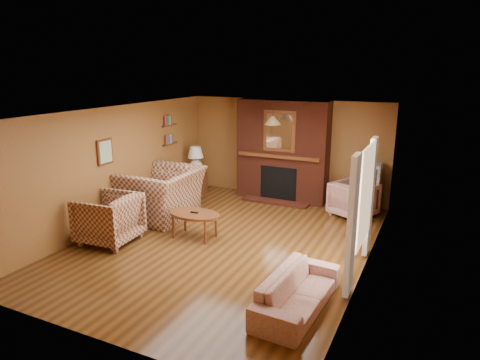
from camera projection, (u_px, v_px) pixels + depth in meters
The scene contains 20 objects.
floor at pixel (226, 242), 7.93m from camera, with size 6.50×6.50×0.00m, color #47280F.
ceiling at pixel (224, 112), 7.31m from camera, with size 6.50×6.50×0.00m, color silver.
wall_back at pixel (286, 149), 10.45m from camera, with size 6.50×6.50×0.00m, color #9B5A30.
wall_front at pixel (91, 247), 4.78m from camera, with size 6.50×6.50×0.00m, color #9B5A30.
wall_left at pixel (116, 166), 8.66m from camera, with size 6.50×6.50×0.00m, color #9B5A30.
wall_right at pixel (369, 198), 6.58m from camera, with size 6.50×6.50×0.00m, color #9B5A30.
fireplace at pixel (282, 152), 10.23m from camera, with size 2.20×0.82×2.40m.
window_right at pixel (363, 205), 6.44m from camera, with size 0.10×1.85×2.00m.
bookshelf at pixel (171, 131), 10.17m from camera, with size 0.09×0.55×0.71m.
botanical_print at pixel (105, 152), 8.29m from camera, with size 0.05×0.40×0.50m.
pendant_light at pixel (273, 120), 9.42m from camera, with size 0.36×0.36×0.48m.
plaid_loveseat at pixel (162, 194), 9.11m from camera, with size 1.62×1.42×1.05m, color maroon.
plaid_armchair at pixel (109, 218), 7.84m from camera, with size 0.97×1.00×0.91m, color maroon.
floral_sofa at pixel (298, 291), 5.70m from camera, with size 1.71×0.67×0.50m, color beige.
floral_armchair at pixel (354, 199), 9.20m from camera, with size 0.82×0.84×0.77m, color beige.
coffee_table at pixel (194, 216), 8.04m from camera, with size 1.03×0.64×0.51m.
side_table at pixel (196, 183), 10.86m from camera, with size 0.43×0.43×0.57m, color #5F2E16.
table_lamp at pixel (196, 158), 10.70m from camera, with size 0.39×0.39×0.65m.
tv_stand at pixel (366, 199), 9.44m from camera, with size 0.58×0.53×0.63m, color black.
crt_tv at pixel (368, 174), 9.29m from camera, with size 0.56×0.56×0.50m.
Camera 1 is at (3.41, -6.53, 3.16)m, focal length 32.00 mm.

